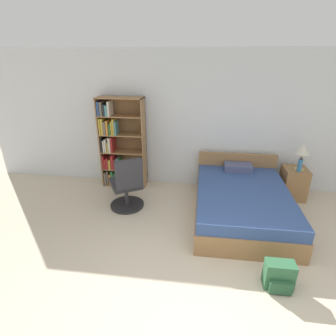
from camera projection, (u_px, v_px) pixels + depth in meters
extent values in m
plane|color=beige|center=(207.00, 333.00, 2.53)|extent=(14.00, 14.00, 0.00)
cube|color=silver|center=(210.00, 122.00, 4.95)|extent=(9.00, 0.06, 2.60)
cube|color=olive|center=(102.00, 143.00, 5.16)|extent=(0.02, 0.33, 1.77)
cube|color=olive|center=(144.00, 144.00, 5.05)|extent=(0.02, 0.33, 1.77)
cube|color=brown|center=(125.00, 141.00, 5.25)|extent=(0.87, 0.01, 1.77)
cube|color=olive|center=(126.00, 183.00, 5.45)|extent=(0.83, 0.31, 0.02)
cube|color=#665B51|center=(107.00, 177.00, 5.41)|extent=(0.04, 0.24, 0.26)
cube|color=#665B51|center=(109.00, 177.00, 5.39)|extent=(0.03, 0.22, 0.29)
cube|color=orange|center=(112.00, 178.00, 5.41)|extent=(0.03, 0.26, 0.23)
cube|color=#2D6638|center=(113.00, 177.00, 5.36)|extent=(0.04, 0.19, 0.30)
cube|color=#2D6638|center=(116.00, 178.00, 5.40)|extent=(0.03, 0.26, 0.25)
cube|color=olive|center=(125.00, 168.00, 5.31)|extent=(0.83, 0.31, 0.02)
cube|color=maroon|center=(104.00, 162.00, 5.24)|extent=(0.03, 0.18, 0.27)
cube|color=maroon|center=(107.00, 163.00, 5.26)|extent=(0.03, 0.19, 0.20)
cube|color=maroon|center=(109.00, 162.00, 5.28)|extent=(0.03, 0.26, 0.22)
cube|color=gold|center=(111.00, 163.00, 5.25)|extent=(0.04, 0.21, 0.19)
cube|color=maroon|center=(113.00, 161.00, 5.23)|extent=(0.04, 0.21, 0.29)
cube|color=maroon|center=(116.00, 163.00, 5.26)|extent=(0.03, 0.26, 0.20)
cube|color=teal|center=(118.00, 163.00, 5.23)|extent=(0.03, 0.20, 0.22)
cube|color=#2D6638|center=(120.00, 163.00, 5.24)|extent=(0.02, 0.24, 0.23)
cube|color=olive|center=(123.00, 151.00, 5.17)|extent=(0.83, 0.31, 0.02)
cube|color=black|center=(103.00, 145.00, 5.13)|extent=(0.03, 0.24, 0.26)
cube|color=beige|center=(105.00, 145.00, 5.14)|extent=(0.03, 0.26, 0.23)
cube|color=beige|center=(107.00, 145.00, 5.11)|extent=(0.03, 0.20, 0.26)
cube|color=gold|center=(109.00, 147.00, 5.10)|extent=(0.02, 0.18, 0.19)
cube|color=beige|center=(111.00, 144.00, 5.09)|extent=(0.04, 0.20, 0.29)
cube|color=maroon|center=(113.00, 144.00, 5.11)|extent=(0.03, 0.26, 0.30)
cube|color=olive|center=(122.00, 134.00, 5.03)|extent=(0.83, 0.31, 0.02)
cube|color=gold|center=(101.00, 126.00, 4.97)|extent=(0.03, 0.21, 0.30)
cube|color=gold|center=(104.00, 126.00, 4.99)|extent=(0.04, 0.26, 0.30)
cube|color=#665B51|center=(106.00, 128.00, 4.96)|extent=(0.04, 0.19, 0.25)
cube|color=orange|center=(108.00, 127.00, 4.96)|extent=(0.04, 0.21, 0.27)
cube|color=#2D6638|center=(111.00, 129.00, 4.95)|extent=(0.03, 0.18, 0.22)
cube|color=gold|center=(113.00, 127.00, 4.96)|extent=(0.02, 0.23, 0.26)
cube|color=gold|center=(115.00, 126.00, 4.95)|extent=(0.03, 0.24, 0.30)
cube|color=teal|center=(116.00, 128.00, 4.93)|extent=(0.03, 0.19, 0.26)
cube|color=olive|center=(121.00, 116.00, 4.89)|extent=(0.83, 0.31, 0.02)
cube|color=navy|center=(100.00, 108.00, 4.84)|extent=(0.04, 0.22, 0.25)
cube|color=#665B51|center=(102.00, 108.00, 4.84)|extent=(0.04, 0.23, 0.26)
cube|color=black|center=(105.00, 110.00, 4.83)|extent=(0.04, 0.20, 0.22)
cube|color=teal|center=(107.00, 110.00, 4.83)|extent=(0.04, 0.20, 0.20)
cube|color=beige|center=(110.00, 108.00, 4.83)|extent=(0.04, 0.26, 0.27)
cube|color=olive|center=(120.00, 98.00, 4.76)|extent=(0.87, 0.33, 0.02)
cube|color=olive|center=(241.00, 208.00, 4.30)|extent=(1.46, 2.07, 0.32)
cube|color=#334C84|center=(243.00, 195.00, 4.20)|extent=(1.43, 2.03, 0.18)
cube|color=olive|center=(236.00, 172.00, 5.12)|extent=(1.46, 0.08, 0.75)
cube|color=#4C5175|center=(238.00, 167.00, 4.85)|extent=(0.50, 0.30, 0.12)
cylinder|color=#232326|center=(127.00, 205.00, 4.66)|extent=(0.59, 0.59, 0.04)
cylinder|color=#333338|center=(127.00, 195.00, 4.58)|extent=(0.06, 0.06, 0.35)
cube|color=#2D2D33|center=(126.00, 183.00, 4.49)|extent=(0.66, 0.66, 0.10)
cube|color=#2D2D33|center=(129.00, 174.00, 4.14)|extent=(0.42, 0.29, 0.48)
cube|color=olive|center=(293.00, 183.00, 4.84)|extent=(0.41, 0.44, 0.58)
sphere|color=tan|center=(299.00, 183.00, 4.59)|extent=(0.02, 0.02, 0.02)
cylinder|color=tan|center=(299.00, 169.00, 4.69)|extent=(0.17, 0.17, 0.02)
cylinder|color=tan|center=(301.00, 161.00, 4.63)|extent=(0.02, 0.02, 0.28)
cone|color=beige|center=(303.00, 149.00, 4.54)|extent=(0.25, 0.25, 0.17)
cylinder|color=teal|center=(300.00, 165.00, 4.58)|extent=(0.07, 0.07, 0.22)
cylinder|color=#2D2D33|center=(301.00, 159.00, 4.53)|extent=(0.05, 0.05, 0.02)
cube|color=#2D603D|center=(279.00, 275.00, 2.98)|extent=(0.32, 0.17, 0.34)
cube|color=#275234|center=(280.00, 288.00, 2.91)|extent=(0.25, 0.06, 0.15)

